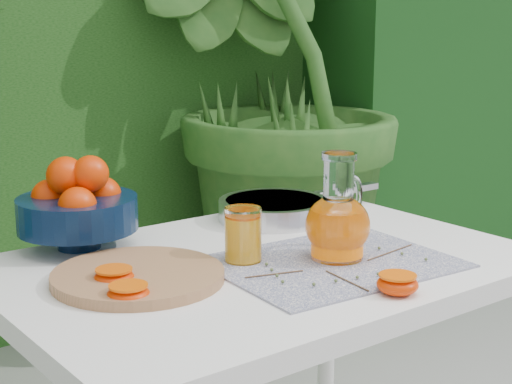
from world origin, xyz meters
TOP-DOWN VIEW (x-y plane):
  - potted_plant_right at (1.10, 1.26)m, footprint 2.68×2.68m
  - white_table at (0.13, -0.00)m, footprint 1.00×0.70m
  - placemat at (0.22, -0.10)m, footprint 0.46×0.37m
  - cutting_board at (-0.12, 0.03)m, footprint 0.35×0.35m
  - fruit_bowl at (-0.12, 0.29)m, footprint 0.32×0.32m
  - juice_pitcher at (0.24, -0.09)m, footprint 0.19×0.16m
  - juice_tumbler at (0.09, 0.01)m, footprint 0.09×0.09m
  - saute_pan at (0.34, 0.22)m, footprint 0.45×0.26m
  - orange_halves at (-0.06, -0.11)m, footprint 0.48×0.41m
  - thyme_sprigs at (0.20, -0.14)m, footprint 0.39×0.22m

SIDE VIEW (x-z plane):
  - white_table at x=0.13m, z-range 0.29..1.04m
  - placemat at x=0.22m, z-range 0.75..0.75m
  - thyme_sprigs at x=0.20m, z-range 0.75..0.76m
  - cutting_board at x=-0.12m, z-range 0.75..0.77m
  - orange_halves at x=-0.06m, z-range 0.75..0.78m
  - saute_pan at x=0.34m, z-range 0.75..0.80m
  - juice_tumbler at x=0.09m, z-range 0.75..0.85m
  - juice_pitcher at x=0.24m, z-range 0.72..0.93m
  - fruit_bowl at x=-0.12m, z-range 0.74..0.93m
  - potted_plant_right at x=1.10m, z-range 0.00..1.91m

